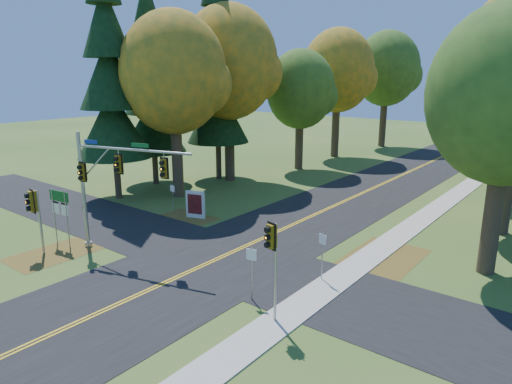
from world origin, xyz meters
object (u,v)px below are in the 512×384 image
Objects in this scene: traffic_mast at (107,177)px; east_signal_pole at (272,248)px; info_kiosk at (195,205)px; route_sign_cluster at (60,206)px.

traffic_mast is 1.67× the size of east_signal_pole.
east_signal_pole is 2.23× the size of info_kiosk.
east_signal_pole is 14.29m from route_sign_cluster.
east_signal_pole is at bearing -18.28° from traffic_mast.
east_signal_pole is 1.26× the size of route_sign_cluster.
info_kiosk is (-12.01, 7.70, -2.22)m from east_signal_pole.
route_sign_cluster is 8.68m from info_kiosk.
traffic_mast reaches higher than east_signal_pole.
info_kiosk is at bearing 67.08° from route_sign_cluster.
east_signal_pole reaches higher than info_kiosk.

